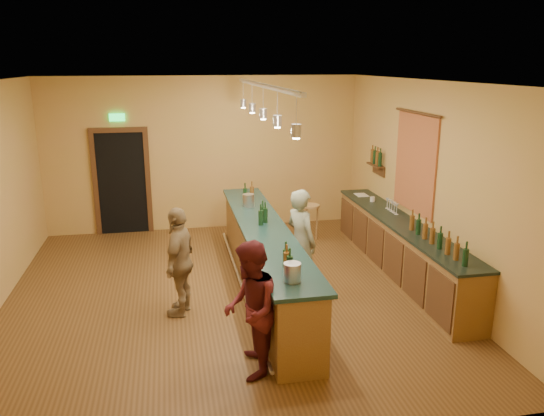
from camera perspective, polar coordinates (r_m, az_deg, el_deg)
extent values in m
plane|color=#563618|center=(8.33, -5.19, -9.18)|extent=(7.00, 7.00, 0.00)
cube|color=silver|center=(7.58, -5.79, 13.39)|extent=(6.50, 7.00, 0.02)
cube|color=gold|center=(11.22, -7.31, 5.77)|extent=(6.50, 0.02, 3.20)
cube|color=gold|center=(4.51, -0.88, -8.95)|extent=(6.50, 0.02, 3.20)
cube|color=gold|center=(8.73, 16.29, 2.50)|extent=(0.02, 7.00, 3.20)
cube|color=black|center=(11.32, -15.82, 2.56)|extent=(0.95, 0.06, 2.10)
cube|color=#442F14|center=(11.36, -18.46, 2.39)|extent=(0.10, 0.08, 2.10)
cube|color=#442F14|center=(11.27, -13.17, 2.68)|extent=(0.10, 0.08, 2.10)
cube|color=#442F14|center=(11.12, -16.24, 8.06)|extent=(1.15, 0.08, 0.10)
cube|color=#19E54C|center=(11.09, -16.34, 9.34)|extent=(0.30, 0.04, 0.15)
cube|color=maroon|center=(9.02, 15.14, 4.61)|extent=(0.03, 1.40, 1.60)
cube|color=#442F14|center=(10.39, 11.08, 4.55)|extent=(0.16, 0.55, 0.03)
cube|color=#442F14|center=(10.43, 11.41, 4.02)|extent=(0.03, 0.55, 0.18)
cube|color=brown|center=(9.09, 13.60, -4.35)|extent=(0.55, 4.50, 0.90)
cube|color=black|center=(8.95, 13.79, -1.52)|extent=(0.60, 4.55, 0.04)
cylinder|color=silver|center=(10.08, 10.76, 0.94)|extent=(0.09, 0.09, 0.09)
cube|color=silver|center=(10.53, 9.60, 1.39)|extent=(0.22, 0.30, 0.01)
cube|color=brown|center=(8.22, -0.88, -5.69)|extent=(0.60, 5.00, 1.00)
cube|color=#17312E|center=(8.04, -0.90, -2.20)|extent=(0.70, 5.10, 0.05)
cylinder|color=silver|center=(8.30, -3.34, -8.11)|extent=(0.05, 5.00, 0.05)
cylinder|color=silver|center=(6.05, 2.20, -6.93)|extent=(0.20, 0.20, 0.22)
cylinder|color=silver|center=(9.13, -2.55, 0.83)|extent=(0.20, 0.20, 0.22)
cube|color=silver|center=(7.67, -0.97, 13.03)|extent=(0.06, 4.60, 0.05)
cylinder|color=silver|center=(5.73, 2.65, 10.30)|extent=(0.01, 0.01, 0.35)
cylinder|color=#A5A5AD|center=(5.75, 2.62, 8.31)|extent=(0.11, 0.11, 0.14)
cylinder|color=#FFEABF|center=(5.76, 2.61, 7.52)|extent=(0.08, 0.08, 0.02)
cylinder|color=silver|center=(6.70, 0.58, 11.06)|extent=(0.01, 0.01, 0.35)
cylinder|color=#A5A5AD|center=(6.72, 0.58, 9.36)|extent=(0.11, 0.11, 0.14)
cylinder|color=#FFEABF|center=(6.73, 0.58, 8.68)|extent=(0.08, 0.08, 0.02)
cylinder|color=silver|center=(7.68, -0.96, 11.62)|extent=(0.01, 0.01, 0.35)
cylinder|color=#A5A5AD|center=(7.70, -0.95, 10.13)|extent=(0.11, 0.11, 0.14)
cylinder|color=#FFEABF|center=(7.70, -0.95, 9.54)|extent=(0.08, 0.08, 0.02)
cylinder|color=silver|center=(8.66, -2.16, 12.05)|extent=(0.01, 0.01, 0.35)
cylinder|color=#A5A5AD|center=(8.68, -2.14, 10.73)|extent=(0.11, 0.11, 0.14)
cylinder|color=#FFEABF|center=(8.68, -2.14, 10.20)|extent=(0.08, 0.08, 0.02)
cylinder|color=silver|center=(9.65, -3.11, 12.38)|extent=(0.01, 0.01, 0.35)
cylinder|color=#A5A5AD|center=(9.66, -3.10, 11.20)|extent=(0.11, 0.11, 0.14)
cylinder|color=#FFEABF|center=(9.67, -3.09, 10.72)|extent=(0.08, 0.08, 0.02)
imported|color=gray|center=(8.08, 3.14, -3.65)|extent=(0.61, 0.71, 1.64)
imported|color=#59191E|center=(6.03, -2.33, -10.89)|extent=(0.71, 0.85, 1.58)
imported|color=#997A51|center=(7.52, -9.88, -5.67)|extent=(0.67, 0.99, 1.56)
cylinder|color=olive|center=(10.47, 4.18, 0.23)|extent=(0.36, 0.36, 0.04)
cylinder|color=olive|center=(10.61, 4.86, -1.67)|extent=(0.04, 0.04, 0.70)
cylinder|color=olive|center=(10.67, 3.61, -1.55)|extent=(0.04, 0.04, 0.70)
cylinder|color=olive|center=(10.45, 3.94, -1.92)|extent=(0.04, 0.04, 0.70)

